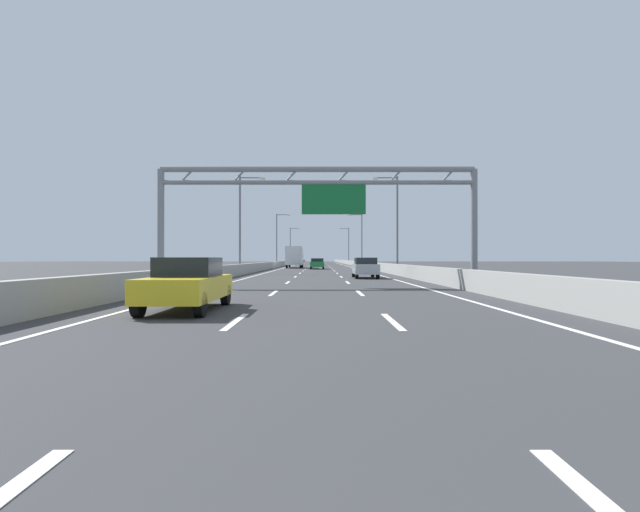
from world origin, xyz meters
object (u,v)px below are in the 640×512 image
object	(u,v)px
streetlamp_right_far	(363,237)
silver_car	(367,268)
yellow_car	(190,283)
black_car	(322,261)
green_car	(319,263)
streetlamp_left_far	(280,237)
streetlamp_left_distant	(293,243)
streetlamp_right_distant	(350,243)
sign_gantry	(322,194)
white_car	(322,262)
streetlamp_left_mid	(245,218)
box_truck	(297,257)
streetlamp_right_mid	(397,218)

from	to	relation	value
streetlamp_right_far	silver_car	size ratio (longest dim) A/B	2.14
streetlamp_right_far	yellow_car	world-z (taller)	streetlamp_right_far
black_car	green_car	xyz separation A→B (m)	(-0.20, -65.36, 0.01)
black_car	silver_car	xyz separation A→B (m)	(3.52, -95.41, 0.03)
green_car	streetlamp_left_far	bearing A→B (deg)	108.29
streetlamp_left_distant	green_car	distance (m)	62.75
streetlamp_right_distant	silver_car	bearing A→B (deg)	-92.48
sign_gantry	white_car	world-z (taller)	sign_gantry
sign_gantry	streetlamp_left_mid	world-z (taller)	streetlamp_left_mid
streetlamp_left_distant	streetlamp_right_distant	world-z (taller)	same
streetlamp_right_far	streetlamp_left_distant	xyz separation A→B (m)	(-14.93, 40.30, 0.00)
streetlamp_left_mid	box_truck	world-z (taller)	streetlamp_left_mid
streetlamp_left_far	yellow_car	bearing A→B (deg)	-87.01
streetlamp_left_distant	silver_car	bearing A→B (deg)	-83.24
green_car	streetlamp_left_distant	bearing A→B (deg)	96.63
streetlamp_left_far	sign_gantry	bearing A→B (deg)	-83.03
green_car	silver_car	distance (m)	30.29
black_car	green_car	distance (m)	65.36
sign_gantry	yellow_car	distance (m)	13.36
streetlamp_right_distant	black_car	distance (m)	9.39
streetlamp_left_distant	black_car	xyz separation A→B (m)	(7.42, 3.20, -4.65)
silver_car	box_truck	world-z (taller)	box_truck
white_car	streetlamp_right_mid	bearing A→B (deg)	-82.42
streetlamp_left_far	silver_car	distance (m)	53.26
streetlamp_left_mid	silver_car	bearing A→B (deg)	-46.71
streetlamp_left_distant	box_truck	bearing A→B (deg)	-86.05
streetlamp_left_mid	streetlamp_left_distant	world-z (taller)	same
streetlamp_right_far	sign_gantry	bearing A→B (deg)	-96.76
black_car	sign_gantry	bearing A→B (deg)	-89.92
yellow_car	white_car	xyz separation A→B (m)	(3.66, 89.43, 0.00)
black_car	yellow_car	xyz separation A→B (m)	(-3.54, -117.67, 0.00)
streetlamp_right_mid	streetlamp_left_mid	bearing A→B (deg)	180.00
streetlamp_left_far	box_truck	distance (m)	14.86
sign_gantry	streetlamp_left_distant	size ratio (longest dim) A/B	1.79
black_car	white_car	size ratio (longest dim) A/B	1.11
streetlamp_left_mid	green_car	xyz separation A→B (m)	(7.22, 18.45, -4.64)
black_car	streetlamp_right_distant	bearing A→B (deg)	-23.06
green_car	streetlamp_right_distant	bearing A→B (deg)	82.93
yellow_car	white_car	distance (m)	89.51
streetlamp_right_far	streetlamp_right_distant	xyz separation A→B (m)	(0.00, 40.30, 0.00)
streetlamp_right_mid	green_car	distance (m)	20.52
streetlamp_right_far	streetlamp_right_distant	distance (m)	40.30
streetlamp_left_far	streetlamp_right_distant	distance (m)	42.98
streetlamp_right_far	silver_car	xyz separation A→B (m)	(-3.99, -51.91, -4.62)
streetlamp_right_far	white_car	distance (m)	17.58
black_car	white_car	distance (m)	28.24
streetlamp_right_far	streetlamp_left_distant	size ratio (longest dim) A/B	1.00
streetlamp_left_mid	streetlamp_right_far	size ratio (longest dim) A/B	1.00
streetlamp_left_mid	black_car	world-z (taller)	streetlamp_left_mid
sign_gantry	white_car	distance (m)	77.38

